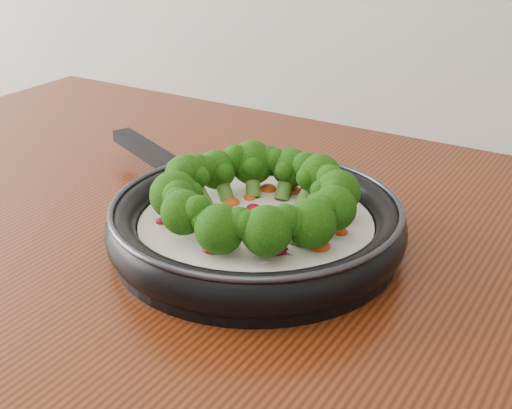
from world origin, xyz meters
The scene contains 1 object.
skillet centered at (-0.12, 1.07, 0.93)m, with size 0.50×0.40×0.09m.
Camera 1 is at (0.21, 0.53, 1.24)m, focal length 48.63 mm.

